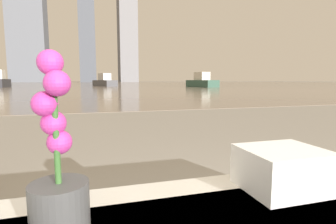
# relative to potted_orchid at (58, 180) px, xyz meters

# --- Properties ---
(potted_orchid) EXTENTS (0.12, 0.12, 0.38)m
(potted_orchid) POSITION_rel_potted_orchid_xyz_m (0.00, 0.00, 0.00)
(potted_orchid) COLOR #4C4C4C
(potted_orchid) RESTS_ON bathtub
(towel_stack) EXTENTS (0.23, 0.20, 0.12)m
(towel_stack) POSITION_rel_potted_orchid_xyz_m (0.60, 0.07, -0.06)
(towel_stack) COLOR white
(towel_stack) RESTS_ON bathtub
(harbor_water) EXTENTS (180.00, 110.00, 0.01)m
(harbor_water) POSITION_rel_potted_orchid_xyz_m (0.66, 61.20, -0.61)
(harbor_water) COLOR gray
(harbor_water) RESTS_ON ground_plane
(harbor_boat_1) EXTENTS (3.18, 4.85, 1.72)m
(harbor_boat_1) POSITION_rel_potted_orchid_xyz_m (1.82, 35.95, -0.00)
(harbor_boat_1) COLOR #4C4C51
(harbor_boat_1) RESTS_ON harbor_water
(harbor_boat_4) EXTENTS (2.43, 4.87, 1.75)m
(harbor_boat_4) POSITION_rel_potted_orchid_xyz_m (12.57, 28.06, 0.01)
(harbor_boat_4) COLOR #335647
(harbor_boat_4) RESTS_ON harbor_water
(skyline_tower_1) EXTENTS (13.21, 12.55, 57.20)m
(skyline_tower_1) POSITION_rel_potted_orchid_xyz_m (-23.23, 117.20, 27.98)
(skyline_tower_1) COLOR slate
(skyline_tower_1) RESTS_ON ground_plane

